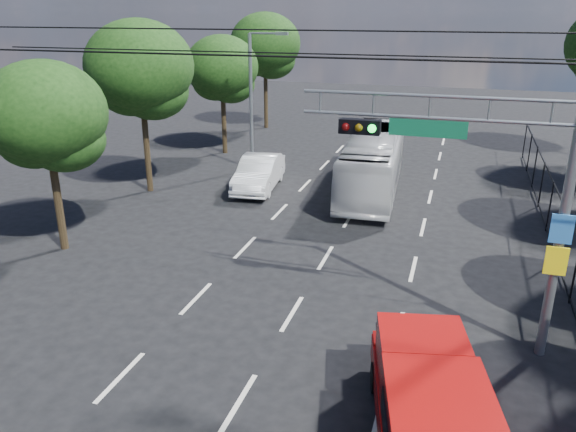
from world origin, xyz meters
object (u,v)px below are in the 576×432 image
at_px(red_pickup, 429,402).
at_px(white_bus, 373,162).
at_px(white_van, 259,173).
at_px(signal_mast, 517,145).

relative_size(red_pickup, white_bus, 0.55).
height_order(white_bus, white_van, white_bus).
xyz_separation_m(white_bus, white_van, (-5.22, -1.37, -0.60)).
bearing_deg(signal_mast, white_van, 133.35).
relative_size(signal_mast, white_van, 1.99).
bearing_deg(signal_mast, white_bus, 112.37).
distance_m(signal_mast, white_bus, 13.77).
height_order(signal_mast, white_van, signal_mast).
distance_m(red_pickup, white_van, 17.45).
xyz_separation_m(signal_mast, white_van, (-10.26, 10.86, -4.46)).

